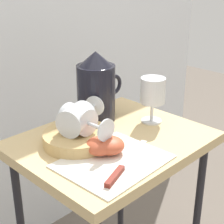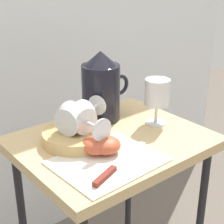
{
  "view_description": "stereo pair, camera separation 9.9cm",
  "coord_description": "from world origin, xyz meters",
  "px_view_note": "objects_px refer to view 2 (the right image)",
  "views": [
    {
      "loc": [
        -0.65,
        -0.64,
        1.17
      ],
      "look_at": [
        0.0,
        0.0,
        0.79
      ],
      "focal_mm": 57.78,
      "sensor_mm": 36.0,
      "label": 1
    },
    {
      "loc": [
        -0.57,
        -0.71,
        1.17
      ],
      "look_at": [
        0.0,
        0.0,
        0.79
      ],
      "focal_mm": 57.78,
      "sensor_mm": 36.0,
      "label": 2
    }
  ],
  "objects_px": {
    "basket_tray": "(77,136)",
    "wine_glass_tipped_near": "(77,117)",
    "table": "(112,163)",
    "apple_half_right": "(106,145)",
    "pitcher": "(101,92)",
    "knife": "(114,168)",
    "wine_glass_tipped_far": "(78,118)",
    "apple_half_left": "(96,145)",
    "wine_glass_upright": "(157,95)"
  },
  "relations": [
    {
      "from": "apple_half_left",
      "to": "knife",
      "type": "xyz_separation_m",
      "value": [
        -0.02,
        -0.09,
        -0.02
      ]
    },
    {
      "from": "wine_glass_upright",
      "to": "wine_glass_tipped_near",
      "type": "relative_size",
      "value": 0.86
    },
    {
      "from": "wine_glass_tipped_near",
      "to": "apple_half_right",
      "type": "distance_m",
      "value": 0.12
    },
    {
      "from": "wine_glass_upright",
      "to": "wine_glass_tipped_near",
      "type": "distance_m",
      "value": 0.26
    },
    {
      "from": "table",
      "to": "apple_half_left",
      "type": "bearing_deg",
      "value": -153.18
    },
    {
      "from": "pitcher",
      "to": "wine_glass_tipped_near",
      "type": "bearing_deg",
      "value": -150.73
    },
    {
      "from": "apple_half_right",
      "to": "knife",
      "type": "bearing_deg",
      "value": -115.23
    },
    {
      "from": "wine_glass_upright",
      "to": "apple_half_left",
      "type": "xyz_separation_m",
      "value": [
        -0.26,
        -0.04,
        -0.07
      ]
    },
    {
      "from": "wine_glass_tipped_far",
      "to": "pitcher",
      "type": "bearing_deg",
      "value": 31.54
    },
    {
      "from": "table",
      "to": "apple_half_right",
      "type": "relative_size",
      "value": 9.1
    },
    {
      "from": "wine_glass_tipped_near",
      "to": "basket_tray",
      "type": "bearing_deg",
      "value": -143.94
    },
    {
      "from": "apple_half_right",
      "to": "pitcher",
      "type": "bearing_deg",
      "value": 55.43
    },
    {
      "from": "pitcher",
      "to": "knife",
      "type": "height_order",
      "value": "pitcher"
    },
    {
      "from": "basket_tray",
      "to": "wine_glass_upright",
      "type": "relative_size",
      "value": 1.32
    },
    {
      "from": "basket_tray",
      "to": "wine_glass_tipped_near",
      "type": "distance_m",
      "value": 0.06
    },
    {
      "from": "wine_glass_tipped_far",
      "to": "apple_half_right",
      "type": "xyz_separation_m",
      "value": [
        0.02,
        -0.1,
        -0.05
      ]
    },
    {
      "from": "basket_tray",
      "to": "wine_glass_tipped_far",
      "type": "relative_size",
      "value": 1.26
    },
    {
      "from": "wine_glass_tipped_far",
      "to": "table",
      "type": "bearing_deg",
      "value": -23.8
    },
    {
      "from": "apple_half_left",
      "to": "wine_glass_tipped_far",
      "type": "bearing_deg",
      "value": 88.69
    },
    {
      "from": "pitcher",
      "to": "wine_glass_tipped_near",
      "type": "distance_m",
      "value": 0.17
    },
    {
      "from": "wine_glass_tipped_near",
      "to": "table",
      "type": "bearing_deg",
      "value": -28.01
    },
    {
      "from": "table",
      "to": "knife",
      "type": "bearing_deg",
      "value": -127.39
    },
    {
      "from": "basket_tray",
      "to": "apple_half_right",
      "type": "xyz_separation_m",
      "value": [
        0.02,
        -0.1,
        0.01
      ]
    },
    {
      "from": "table",
      "to": "wine_glass_tipped_far",
      "type": "distance_m",
      "value": 0.18
    },
    {
      "from": "table",
      "to": "wine_glass_tipped_near",
      "type": "height_order",
      "value": "wine_glass_tipped_near"
    },
    {
      "from": "pitcher",
      "to": "basket_tray",
      "type": "bearing_deg",
      "value": -150.48
    },
    {
      "from": "pitcher",
      "to": "apple_half_left",
      "type": "relative_size",
      "value": 2.82
    },
    {
      "from": "apple_half_left",
      "to": "wine_glass_upright",
      "type": "bearing_deg",
      "value": 8.43
    },
    {
      "from": "pitcher",
      "to": "wine_glass_upright",
      "type": "xyz_separation_m",
      "value": [
        0.11,
        -0.13,
        0.0
      ]
    },
    {
      "from": "wine_glass_tipped_far",
      "to": "apple_half_left",
      "type": "xyz_separation_m",
      "value": [
        -0.0,
        -0.08,
        -0.05
      ]
    },
    {
      "from": "wine_glass_tipped_near",
      "to": "pitcher",
      "type": "bearing_deg",
      "value": 29.27
    },
    {
      "from": "table",
      "to": "apple_half_right",
      "type": "bearing_deg",
      "value": -139.05
    },
    {
      "from": "pitcher",
      "to": "wine_glass_tipped_near",
      "type": "xyz_separation_m",
      "value": [
        -0.15,
        -0.08,
        -0.02
      ]
    },
    {
      "from": "table",
      "to": "pitcher",
      "type": "bearing_deg",
      "value": 64.68
    },
    {
      "from": "wine_glass_tipped_far",
      "to": "wine_glass_tipped_near",
      "type": "bearing_deg",
      "value": 90.1
    },
    {
      "from": "wine_glass_tipped_near",
      "to": "wine_glass_tipped_far",
      "type": "bearing_deg",
      "value": -89.9
    },
    {
      "from": "wine_glass_upright",
      "to": "wine_glass_tipped_far",
      "type": "bearing_deg",
      "value": 170.06
    },
    {
      "from": "wine_glass_tipped_near",
      "to": "apple_half_left",
      "type": "relative_size",
      "value": 2.14
    },
    {
      "from": "wine_glass_tipped_near",
      "to": "knife",
      "type": "bearing_deg",
      "value": -96.12
    },
    {
      "from": "apple_half_right",
      "to": "knife",
      "type": "relative_size",
      "value": 0.33
    },
    {
      "from": "pitcher",
      "to": "knife",
      "type": "relative_size",
      "value": 0.93
    },
    {
      "from": "wine_glass_tipped_near",
      "to": "apple_half_left",
      "type": "xyz_separation_m",
      "value": [
        -0.0,
        -0.09,
        -0.05
      ]
    },
    {
      "from": "table",
      "to": "pitcher",
      "type": "height_order",
      "value": "pitcher"
    },
    {
      "from": "wine_glass_tipped_near",
      "to": "apple_half_right",
      "type": "xyz_separation_m",
      "value": [
        0.02,
        -0.11,
        -0.05
      ]
    },
    {
      "from": "knife",
      "to": "wine_glass_tipped_far",
      "type": "bearing_deg",
      "value": 83.6
    },
    {
      "from": "wine_glass_upright",
      "to": "table",
      "type": "bearing_deg",
      "value": 177.77
    },
    {
      "from": "table",
      "to": "wine_glass_tipped_near",
      "type": "bearing_deg",
      "value": 151.99
    },
    {
      "from": "basket_tray",
      "to": "pitcher",
      "type": "relative_size",
      "value": 0.86
    },
    {
      "from": "basket_tray",
      "to": "apple_half_left",
      "type": "distance_m",
      "value": 0.09
    },
    {
      "from": "apple_half_left",
      "to": "knife",
      "type": "height_order",
      "value": "apple_half_left"
    }
  ]
}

